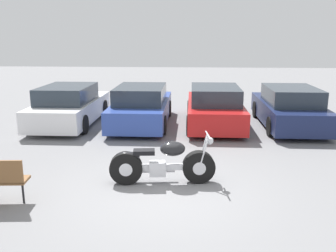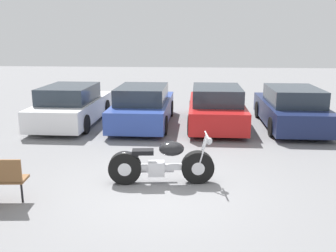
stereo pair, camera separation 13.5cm
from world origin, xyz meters
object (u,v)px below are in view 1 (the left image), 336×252
object	(u,v)px
parked_car_white	(70,106)
parked_car_blue	(142,107)
parked_car_navy	(289,108)
motorcycle	(162,163)
parked_car_red	(214,107)

from	to	relation	value
parked_car_white	parked_car_blue	distance (m)	2.50
parked_car_white	parked_car_navy	xyz separation A→B (m)	(7.50, 0.10, 0.00)
motorcycle	parked_car_white	bearing A→B (deg)	124.91
motorcycle	parked_car_red	distance (m)	5.48
parked_car_blue	parked_car_navy	distance (m)	5.00
motorcycle	parked_car_red	xyz separation A→B (m)	(1.38, 5.30, 0.20)
parked_car_white	motorcycle	bearing A→B (deg)	-55.09
motorcycle	parked_car_red	world-z (taller)	parked_car_red
parked_car_red	parked_car_navy	distance (m)	2.50
parked_car_white	parked_car_navy	size ratio (longest dim) A/B	1.00
parked_car_blue	parked_car_white	bearing A→B (deg)	-178.68
parked_car_blue	parked_car_navy	xyz separation A→B (m)	(5.00, 0.04, 0.00)
parked_car_white	parked_car_red	xyz separation A→B (m)	(5.00, 0.11, 0.00)
parked_car_white	parked_car_blue	xyz separation A→B (m)	(2.50, 0.06, 0.00)
motorcycle	parked_car_red	size ratio (longest dim) A/B	0.50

